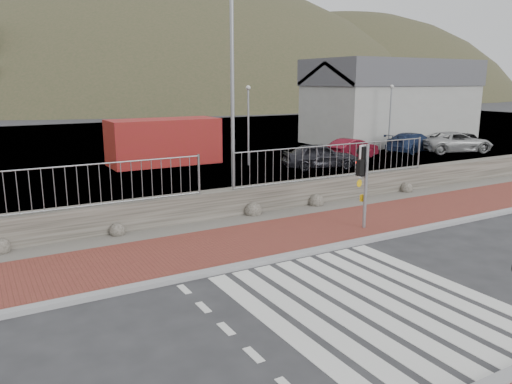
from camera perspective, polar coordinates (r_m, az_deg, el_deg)
ground at (r=10.47m, az=13.06°, el=-12.28°), size 220.00×220.00×0.00m
sidewalk_far at (r=13.83m, az=0.30°, el=-5.55°), size 40.00×3.00×0.08m
kerb_near at (r=8.78m, az=27.16°, el=-18.23°), size 40.00×0.25×0.12m
kerb_far at (r=12.63m, az=3.75°, el=-7.33°), size 40.00×0.25×0.12m
zebra_crossing at (r=10.47m, az=13.07°, el=-12.25°), size 4.62×5.60×0.01m
gravel_strip at (r=15.52m, az=-3.41°, el=-3.58°), size 40.00×1.50×0.06m
stone_wall at (r=16.11m, az=-4.70°, el=-1.45°), size 40.00×0.60×0.90m
railing at (r=15.70m, az=-4.56°, el=3.29°), size 18.07×0.07×1.22m
quay at (r=35.65m, az=-19.02°, el=4.90°), size 120.00×40.00×0.50m
water at (r=70.21m, az=-24.65°, el=7.91°), size 220.00×50.00×0.05m
harbor_building at (r=37.77m, az=15.20°, el=10.01°), size 12.20×6.20×5.80m
hills_backdrop at (r=99.55m, az=-21.01°, el=-4.25°), size 254.00×90.00×100.00m
traffic_signal_far at (r=14.81m, az=12.44°, el=2.61°), size 0.63×0.30×2.57m
streetlight at (r=16.88m, az=-2.33°, el=11.95°), size 1.57×0.22×7.40m
shipping_container at (r=27.01m, az=-10.49°, el=5.68°), size 5.75×2.43×2.39m
car_a at (r=25.53m, az=7.28°, el=4.13°), size 4.01×2.50×1.27m
car_b at (r=29.24m, az=10.96°, el=4.92°), size 3.56×1.75×1.12m
car_c at (r=32.66m, az=17.52°, el=5.44°), size 4.42×2.39×1.22m
car_d at (r=33.43m, az=21.83°, el=5.32°), size 4.98×3.37×1.27m
car_e at (r=34.82m, az=22.82°, el=5.40°), size 3.53×1.69×1.16m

